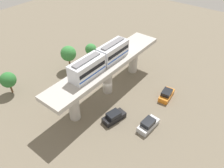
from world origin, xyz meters
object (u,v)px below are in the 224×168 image
Objects in this scene: parked_car_orange at (167,95)px; parked_car_black at (114,117)px; tree_near_viaduct at (68,54)px; parked_car_silver at (148,125)px; tree_mid_lot at (8,80)px; tree_far_corner at (91,49)px; train at (101,59)px.

parked_car_orange is 11.80m from parked_car_black.
tree_near_viaduct is at bearing 5.99° from parked_car_orange.
parked_car_orange is 0.76× the size of tree_near_viaduct.
parked_car_orange is at bearing -78.40° from parked_car_silver.
tree_near_viaduct is 13.47m from tree_mid_lot.
parked_car_black is 19.02m from tree_near_viaduct.
tree_near_viaduct is (23.25, -4.22, 3.26)m from parked_car_silver.
tree_mid_lot is 18.76m from tree_far_corner.
tree_far_corner is at bearing -114.68° from tree_near_viaduct.
parked_car_orange is at bearing -144.95° from tree_mid_lot.
parked_car_black is 0.78× the size of tree_near_viaduct.
tree_far_corner is at bearing -18.85° from parked_car_silver.
tree_near_viaduct reaches higher than parked_car_black.
tree_far_corner is (15.39, -11.22, 2.91)m from parked_car_black.
parked_car_silver is at bearing 172.67° from train.
parked_car_orange is 0.87× the size of tree_far_corner.
tree_mid_lot is (20.65, 6.77, 2.42)m from parked_car_black.
train is 13.25m from tree_far_corner.
tree_mid_lot reaches higher than parked_car_black.
parked_car_orange is at bearing -144.50° from train.
tree_mid_lot is at bearing 29.41° from parked_car_orange.
train is at bearing -2.74° from parked_car_silver.
parked_car_silver is 0.92× the size of tree_mid_lot.
tree_near_viaduct is (11.91, -2.76, -4.52)m from train.
tree_near_viaduct reaches higher than tree_mid_lot.
parked_car_black is (4.54, 10.90, 0.00)m from parked_car_orange.
parked_car_silver is at bearing -146.55° from parked_car_black.
tree_far_corner reaches higher than parked_car_silver.
tree_far_corner is (-2.25, -4.89, -0.35)m from tree_near_viaduct.
parked_car_black is 0.90× the size of tree_far_corner.
parked_car_silver is 23.86m from tree_near_viaduct.
tree_far_corner reaches higher than parked_car_orange.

